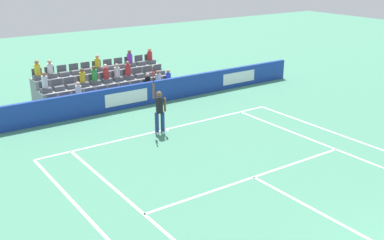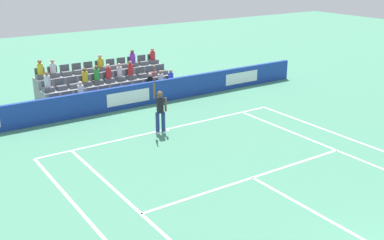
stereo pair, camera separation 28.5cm
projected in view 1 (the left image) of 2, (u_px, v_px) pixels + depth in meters
name	position (u px, v px, depth m)	size (l,w,h in m)	color
line_baseline	(165.00, 129.00, 19.64)	(10.97, 0.10, 0.01)	white
line_service	(254.00, 177.00, 15.38)	(8.23, 0.10, 0.01)	white
line_centre_service	(332.00, 219.00, 12.91)	(0.10, 6.40, 0.01)	white
line_singles_sideline_left	(152.00, 221.00, 12.81)	(0.10, 11.89, 0.01)	white
line_singles_sideline_right	(346.00, 153.00, 17.26)	(0.10, 11.89, 0.01)	white
line_doubles_sideline_left	(106.00, 238.00, 12.07)	(0.10, 11.89, 0.01)	white
line_doubles_sideline_right	(369.00, 145.00, 18.00)	(0.10, 11.89, 0.01)	white
line_centre_mark	(167.00, 130.00, 19.56)	(0.10, 0.20, 0.01)	white
sponsor_barrier	(126.00, 97.00, 22.21)	(20.77, 0.22, 1.10)	#193899
tennis_player	(159.00, 110.00, 18.90)	(0.51, 0.43, 2.85)	navy
stadium_stand	(105.00, 86.00, 23.99)	(6.82, 2.85, 2.18)	gray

